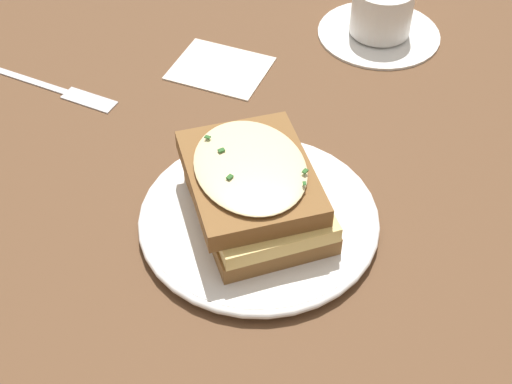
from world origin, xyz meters
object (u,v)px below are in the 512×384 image
sandwich (254,188)px  napkin (220,68)px  fork (66,92)px  teacup_with_saucer (381,16)px  dinner_plate (256,216)px

sandwich → napkin: sandwich is taller
sandwich → napkin: 0.25m
sandwich → fork: size_ratio=1.05×
teacup_with_saucer → sandwich: bearing=144.6°
teacup_with_saucer → fork: 0.40m
dinner_plate → teacup_with_saucer: size_ratio=1.47×
teacup_with_saucer → napkin: 0.22m
fork → napkin: same height
napkin → dinner_plate: bearing=129.8°
dinner_plate → sandwich: size_ratio=1.27×
sandwich → teacup_with_saucer: size_ratio=1.16×
napkin → teacup_with_saucer: bearing=-129.5°
fork → napkin: size_ratio=1.55×
sandwich → teacup_with_saucer: sandwich is taller
dinner_plate → napkin: 0.25m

